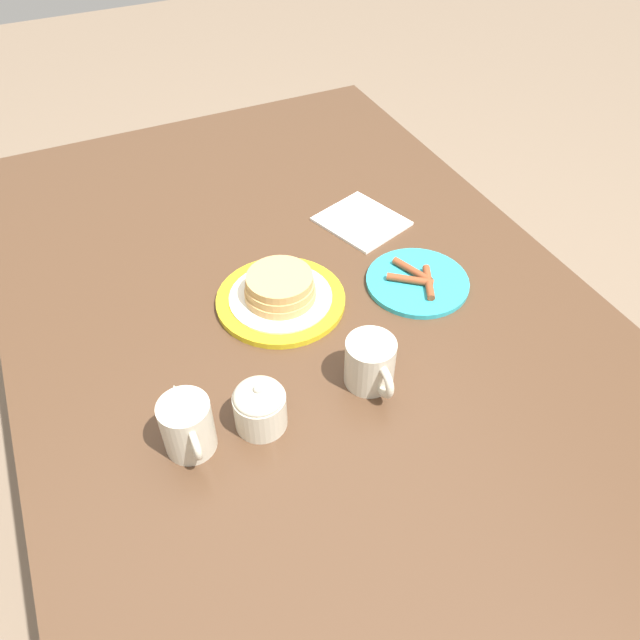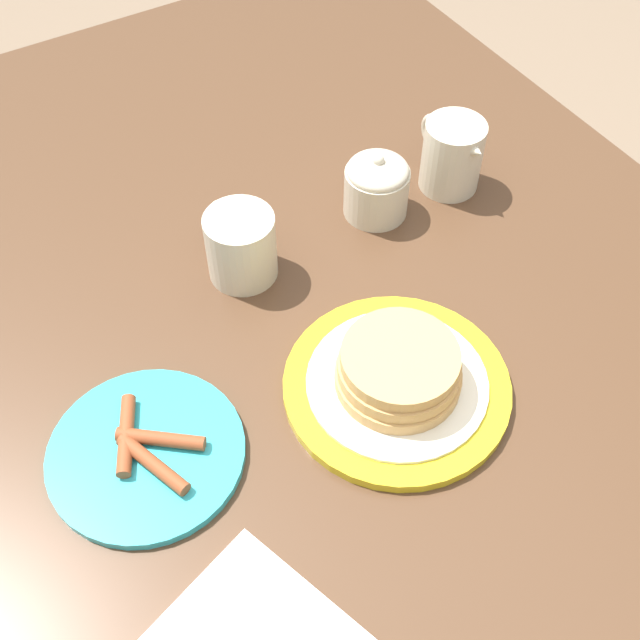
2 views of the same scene
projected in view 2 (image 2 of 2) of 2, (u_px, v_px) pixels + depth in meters
name	position (u px, v px, depth m)	size (l,w,h in m)	color
ground_plane	(341.00, 620.00, 1.38)	(8.00, 8.00, 0.00)	#7A6651
dining_table	(352.00, 434.00, 0.89)	(1.55, 1.00, 0.72)	#4C3321
pancake_plate	(398.00, 378.00, 0.80)	(0.23, 0.23, 0.06)	gold
side_plate_bacon	(146.00, 452.00, 0.76)	(0.19, 0.19, 0.02)	#2DADBC
coffee_mug	(240.00, 244.00, 0.89)	(0.11, 0.08, 0.08)	beige
creamer_pitcher	(452.00, 154.00, 0.97)	(0.11, 0.07, 0.10)	beige
sugar_bowl	(377.00, 186.00, 0.95)	(0.08, 0.08, 0.09)	beige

